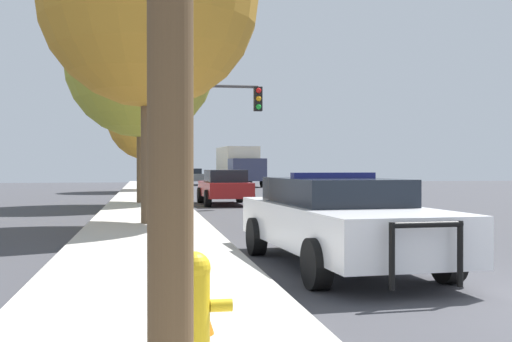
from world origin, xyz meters
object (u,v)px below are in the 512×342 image
at_px(police_car, 338,219).
at_px(car_background_distant, 191,176).
at_px(tree_sidewalk_far, 149,118).
at_px(tree_sidewalk_mid, 140,63).
at_px(box_truck, 239,165).
at_px(traffic_light, 203,117).
at_px(fire_hydrant, 194,301).
at_px(traffic_cone, 194,301).
at_px(car_background_midblock, 225,186).

bearing_deg(police_car, car_background_distant, -94.80).
xyz_separation_m(tree_sidewalk_far, tree_sidewalk_mid, (-0.42, -13.84, 1.15)).
xyz_separation_m(car_background_distant, box_truck, (3.44, -3.25, 0.90)).
bearing_deg(police_car, traffic_light, -90.25).
height_order(fire_hydrant, tree_sidewalk_far, tree_sidewalk_far).
xyz_separation_m(traffic_light, traffic_cone, (-1.66, -18.01, -2.95)).
xyz_separation_m(fire_hydrant, tree_sidewalk_mid, (-0.54, 20.50, 5.01)).
relative_size(traffic_light, box_truck, 0.58).
distance_m(fire_hydrant, tree_sidewalk_mid, 21.12).
bearing_deg(tree_sidewalk_far, police_car, -84.81).
relative_size(police_car, car_background_midblock, 1.28).
bearing_deg(fire_hydrant, car_background_midblock, 82.38).
bearing_deg(car_background_midblock, tree_sidewalk_mid, -176.29).
relative_size(fire_hydrant, car_background_midblock, 0.19).
bearing_deg(car_background_distant, box_truck, -43.88).
bearing_deg(traffic_light, traffic_cone, -95.28).
height_order(car_background_distant, box_truck, box_truck).
distance_m(fire_hydrant, traffic_cone, 0.70).
height_order(fire_hydrant, traffic_light, traffic_light).
bearing_deg(fire_hydrant, traffic_cone, 86.07).
distance_m(car_background_distant, box_truck, 4.81).
xyz_separation_m(car_background_distant, tree_sidewalk_far, (-3.44, -12.96, 3.69)).
xyz_separation_m(fire_hydrant, traffic_cone, (0.05, 0.68, -0.14)).
bearing_deg(traffic_light, car_background_midblock, 63.03).
xyz_separation_m(tree_sidewalk_mid, traffic_cone, (0.59, -19.83, -5.15)).
distance_m(police_car, tree_sidewalk_mid, 16.78).
xyz_separation_m(police_car, tree_sidewalk_far, (-2.69, 29.61, 3.67)).
xyz_separation_m(police_car, car_background_midblock, (0.21, 16.05, -0.01)).
height_order(box_truck, traffic_cone, box_truck).
height_order(police_car, fire_hydrant, police_car).
bearing_deg(tree_sidewalk_mid, traffic_cone, -88.30).
relative_size(fire_hydrant, traffic_light, 0.18).
height_order(fire_hydrant, car_background_distant, car_background_distant).
distance_m(tree_sidewalk_far, traffic_cone, 33.91).
bearing_deg(traffic_light, tree_sidewalk_mid, 141.12).
bearing_deg(car_background_midblock, fire_hydrant, -98.90).
relative_size(tree_sidewalk_far, tree_sidewalk_mid, 0.82).
relative_size(fire_hydrant, box_truck, 0.10).
xyz_separation_m(traffic_light, car_background_midblock, (1.07, 2.11, -2.63)).
bearing_deg(tree_sidewalk_mid, police_car, -78.82).
distance_m(tree_sidewalk_mid, traffic_cone, 20.49).
relative_size(police_car, traffic_light, 1.20).
height_order(car_background_distant, car_background_midblock, car_background_midblock).
relative_size(police_car, traffic_cone, 9.68).
bearing_deg(traffic_cone, car_background_midblock, 82.25).
height_order(car_background_distant, tree_sidewalk_mid, tree_sidewalk_mid).
distance_m(tree_sidewalk_far, tree_sidewalk_mid, 13.90).
relative_size(police_car, car_background_distant, 1.32).
relative_size(traffic_light, traffic_cone, 8.05).
distance_m(police_car, fire_hydrant, 5.40).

